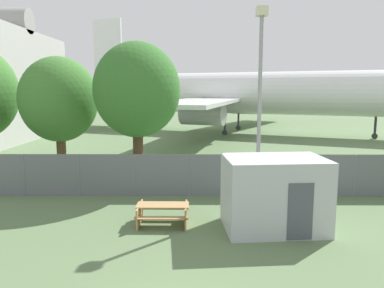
{
  "coord_description": "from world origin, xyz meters",
  "views": [
    {
      "loc": [
        0.26,
        -6.53,
        4.93
      ],
      "look_at": [
        0.12,
        13.31,
        2.0
      ],
      "focal_mm": 35.0,
      "sensor_mm": 36.0,
      "label": 1
    }
  ],
  "objects_px": {
    "airplane": "(245,94)",
    "tree_behind_benches": "(59,100)",
    "tree_near_hangar": "(137,90)",
    "picnic_bench_near_cabin": "(163,212)",
    "portable_cabin": "(274,194)"
  },
  "relations": [
    {
      "from": "airplane",
      "to": "tree_behind_benches",
      "type": "xyz_separation_m",
      "value": [
        -13.0,
        -21.65,
        -0.07
      ]
    },
    {
      "from": "airplane",
      "to": "tree_near_hangar",
      "type": "relative_size",
      "value": 6.58
    },
    {
      "from": "airplane",
      "to": "picnic_bench_near_cabin",
      "type": "bearing_deg",
      "value": -81.53
    },
    {
      "from": "portable_cabin",
      "to": "tree_near_hangar",
      "type": "height_order",
      "value": "tree_near_hangar"
    },
    {
      "from": "airplane",
      "to": "tree_near_hangar",
      "type": "distance_m",
      "value": 24.87
    },
    {
      "from": "portable_cabin",
      "to": "picnic_bench_near_cabin",
      "type": "distance_m",
      "value": 4.06
    },
    {
      "from": "airplane",
      "to": "picnic_bench_near_cabin",
      "type": "xyz_separation_m",
      "value": [
        -6.8,
        -28.82,
        -3.94
      ]
    },
    {
      "from": "picnic_bench_near_cabin",
      "to": "tree_behind_benches",
      "type": "bearing_deg",
      "value": 130.87
    },
    {
      "from": "airplane",
      "to": "portable_cabin",
      "type": "distance_m",
      "value": 29.5
    },
    {
      "from": "picnic_bench_near_cabin",
      "to": "tree_behind_benches",
      "type": "relative_size",
      "value": 0.29
    },
    {
      "from": "tree_near_hangar",
      "to": "airplane",
      "type": "bearing_deg",
      "value": 70.04
    },
    {
      "from": "airplane",
      "to": "picnic_bench_near_cabin",
      "type": "height_order",
      "value": "airplane"
    },
    {
      "from": "tree_behind_benches",
      "to": "airplane",
      "type": "bearing_deg",
      "value": 59.02
    },
    {
      "from": "airplane",
      "to": "picnic_bench_near_cabin",
      "type": "relative_size",
      "value": 24.94
    },
    {
      "from": "portable_cabin",
      "to": "tree_near_hangar",
      "type": "relative_size",
      "value": 0.5
    }
  ]
}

